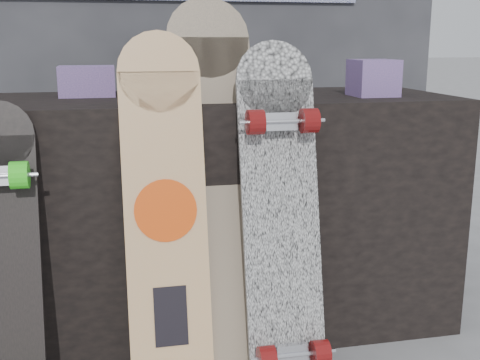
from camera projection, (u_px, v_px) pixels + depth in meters
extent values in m
cube|color=black|center=(214.00, 212.00, 2.09)|extent=(1.60, 0.60, 0.80)
cube|color=#2F2F33|center=(180.00, 14.00, 2.73)|extent=(2.40, 0.20, 2.20)
cube|color=#493E7F|center=(87.00, 81.00, 1.99)|extent=(0.18, 0.12, 0.10)
cube|color=#493E7F|center=(373.00, 78.00, 2.00)|extent=(0.14, 0.14, 0.12)
cube|color=#D1B78C|center=(190.00, 86.00, 2.06)|extent=(0.22, 0.10, 0.06)
cube|color=tan|center=(167.00, 237.00, 1.67)|extent=(0.23, 0.22, 0.90)
cylinder|color=tan|center=(159.00, 72.00, 1.67)|extent=(0.23, 0.07, 0.23)
cylinder|color=#E8490E|center=(166.00, 211.00, 1.66)|extent=(0.17, 0.04, 0.17)
cube|color=black|center=(171.00, 316.00, 1.67)|extent=(0.09, 0.04, 0.16)
cube|color=tan|center=(219.00, 211.00, 1.76)|extent=(0.25, 0.33, 0.99)
cylinder|color=tan|center=(208.00, 38.00, 1.79)|extent=(0.25, 0.09, 0.24)
cube|color=white|center=(282.00, 237.00, 1.71)|extent=(0.22, 0.22, 0.88)
cylinder|color=white|center=(274.00, 80.00, 1.71)|extent=(0.22, 0.06, 0.22)
cube|color=silver|center=(292.00, 353.00, 1.67)|extent=(0.09, 0.04, 0.06)
cylinder|color=#620E0E|center=(267.00, 358.00, 1.64)|extent=(0.05, 0.07, 0.07)
cylinder|color=#620E0E|center=(320.00, 352.00, 1.67)|extent=(0.04, 0.07, 0.07)
cube|color=silver|center=(280.00, 122.00, 1.67)|extent=(0.09, 0.04, 0.06)
cylinder|color=#620E0E|center=(255.00, 122.00, 1.63)|extent=(0.05, 0.07, 0.07)
cylinder|color=#620E0E|center=(309.00, 121.00, 1.67)|extent=(0.04, 0.07, 0.07)
cube|color=black|center=(5.00, 283.00, 1.56)|extent=(0.19, 0.20, 0.74)
cylinder|color=#32E01F|center=(20.00, 175.00, 1.51)|extent=(0.04, 0.07, 0.07)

